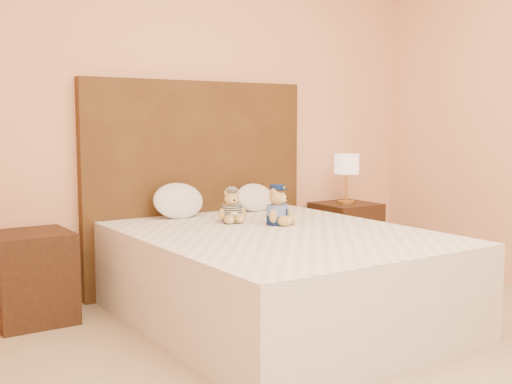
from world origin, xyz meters
TOP-DOWN VIEW (x-y plane):
  - bed at (0.00, 1.20)m, footprint 1.60×2.00m
  - headboard at (0.00, 2.21)m, footprint 1.75×0.08m
  - nightstand_left at (-1.25, 2.00)m, footprint 0.45×0.45m
  - nightstand_right at (1.25, 2.00)m, footprint 0.45×0.45m
  - lamp at (1.25, 2.00)m, footprint 0.20×0.20m
  - teddy_police at (0.15, 1.42)m, footprint 0.29×0.28m
  - teddy_prisoner at (-0.05, 1.66)m, footprint 0.24×0.23m
  - pillow_left at (-0.25, 2.03)m, footprint 0.37×0.24m
  - pillow_right at (0.38, 2.03)m, footprint 0.31×0.20m

SIDE VIEW (x-z plane):
  - nightstand_left at x=-1.25m, z-range 0.00..0.55m
  - nightstand_right at x=1.25m, z-range 0.00..0.55m
  - bed at x=0.00m, z-range 0.00..0.55m
  - teddy_prisoner at x=-0.05m, z-range 0.55..0.77m
  - pillow_right at x=0.38m, z-range 0.55..0.77m
  - teddy_police at x=0.15m, z-range 0.55..0.80m
  - pillow_left at x=-0.25m, z-range 0.55..0.81m
  - headboard at x=0.00m, z-range 0.00..1.50m
  - lamp at x=1.25m, z-range 0.65..1.05m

